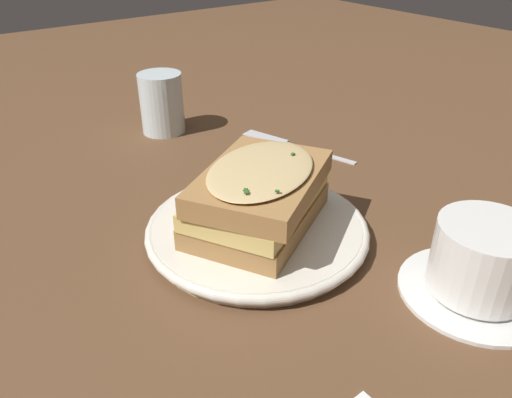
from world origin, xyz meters
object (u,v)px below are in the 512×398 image
Objects in this scene: sandwich at (258,197)px; fork at (285,143)px; dinner_plate at (256,230)px; teacup_with_saucer at (482,263)px; water_glass at (162,103)px.

sandwich is 1.01× the size of fork.
sandwich is 0.25m from fork.
teacup_with_saucer reaches higher than dinner_plate.
water_glass is (-0.51, -0.04, 0.01)m from teacup_with_saucer.
teacup_with_saucer is 0.80× the size of fork.
dinner_plate is at bearing -153.54° from fork.
dinner_plate is at bearing 108.35° from teacup_with_saucer.
dinner_plate is 0.25m from fork.
water_glass is 0.20m from fork.
dinner_plate is 0.33m from water_glass.
water_glass is at bearing 169.22° from sandwich.
sandwich is 0.33m from water_glass.
water_glass reaches higher than sandwich.
water_glass is (-0.32, 0.06, -0.01)m from sandwich.
sandwich is 2.03× the size of water_glass.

